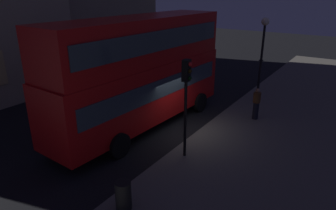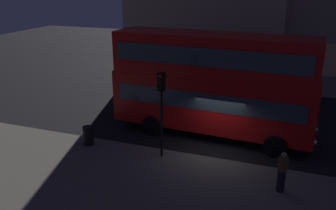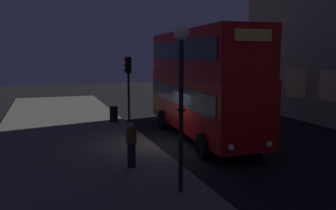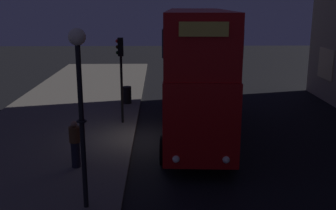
{
  "view_description": "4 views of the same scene",
  "coord_description": "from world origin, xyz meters",
  "px_view_note": "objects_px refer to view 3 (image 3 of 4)",
  "views": [
    {
      "loc": [
        -12.17,
        -6.99,
        6.77
      ],
      "look_at": [
        -1.18,
        0.29,
        1.74
      ],
      "focal_mm": 32.88,
      "sensor_mm": 36.0,
      "label": 1
    },
    {
      "loc": [
        3.14,
        -15.39,
        8.11
      ],
      "look_at": [
        -2.64,
        0.72,
        2.0
      ],
      "focal_mm": 37.78,
      "sensor_mm": 36.0,
      "label": 2
    },
    {
      "loc": [
        16.07,
        -5.45,
        4.3
      ],
      "look_at": [
        -1.77,
        0.76,
        1.69
      ],
      "focal_mm": 38.24,
      "sensor_mm": 36.0,
      "label": 3
    },
    {
      "loc": [
        16.74,
        0.53,
        5.8
      ],
      "look_at": [
        -0.97,
        0.94,
        1.31
      ],
      "focal_mm": 43.02,
      "sensor_mm": 36.0,
      "label": 4
    }
  ],
  "objects_px": {
    "litter_bin": "(114,114)",
    "double_decker_bus": "(201,79)",
    "traffic_light_near_kerb": "(128,79)",
    "street_lamp": "(181,75)",
    "pedestrian": "(131,144)"
  },
  "relations": [
    {
      "from": "street_lamp",
      "to": "pedestrian",
      "type": "distance_m",
      "value": 4.1
    },
    {
      "from": "traffic_light_near_kerb",
      "to": "pedestrian",
      "type": "bearing_deg",
      "value": -14.47
    },
    {
      "from": "double_decker_bus",
      "to": "street_lamp",
      "type": "distance_m",
      "value": 7.87
    },
    {
      "from": "double_decker_bus",
      "to": "litter_bin",
      "type": "bearing_deg",
      "value": -144.07
    },
    {
      "from": "traffic_light_near_kerb",
      "to": "litter_bin",
      "type": "xyz_separation_m",
      "value": [
        -3.96,
        -0.07,
        -2.47
      ]
    },
    {
      "from": "traffic_light_near_kerb",
      "to": "pedestrian",
      "type": "relative_size",
      "value": 2.4
    },
    {
      "from": "pedestrian",
      "to": "litter_bin",
      "type": "height_order",
      "value": "pedestrian"
    },
    {
      "from": "traffic_light_near_kerb",
      "to": "street_lamp",
      "type": "relative_size",
      "value": 0.81
    },
    {
      "from": "street_lamp",
      "to": "double_decker_bus",
      "type": "bearing_deg",
      "value": 151.35
    },
    {
      "from": "litter_bin",
      "to": "double_decker_bus",
      "type": "bearing_deg",
      "value": 32.69
    },
    {
      "from": "traffic_light_near_kerb",
      "to": "pedestrian",
      "type": "distance_m",
      "value": 5.99
    },
    {
      "from": "litter_bin",
      "to": "street_lamp",
      "type": "bearing_deg",
      "value": -1.11
    },
    {
      "from": "double_decker_bus",
      "to": "litter_bin",
      "type": "relative_size",
      "value": 11.05
    },
    {
      "from": "double_decker_bus",
      "to": "pedestrian",
      "type": "relative_size",
      "value": 6.33
    },
    {
      "from": "double_decker_bus",
      "to": "traffic_light_near_kerb",
      "type": "height_order",
      "value": "double_decker_bus"
    }
  ]
}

